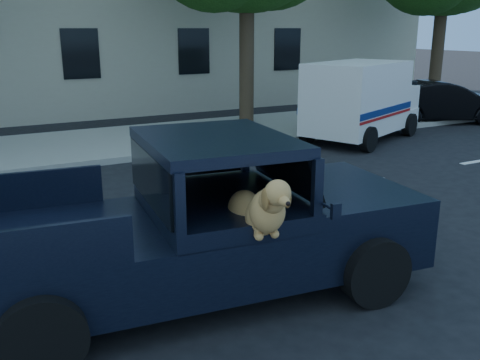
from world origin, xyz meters
The scene contains 6 objects.
ground centered at (0.00, 0.00, 0.00)m, with size 120.00×120.00×0.00m, color black.
far_sidewalk centered at (0.00, 9.20, 0.07)m, with size 60.00×4.00×0.15m, color gray.
lane_stripes centered at (2.00, 3.40, 0.01)m, with size 21.60×0.14×0.01m, color silver, non-canonical shape.
pickup_truck centered at (-0.73, 0.64, 0.63)m, with size 5.38×2.93×1.86m.
mail_truck centered at (7.00, 6.72, 0.93)m, with size 4.28×3.18×2.14m.
parked_sedan centered at (11.20, 7.62, 0.68)m, with size 4.10×1.43×1.35m, color black.
Camera 1 is at (-2.93, -4.60, 3.00)m, focal length 40.00 mm.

